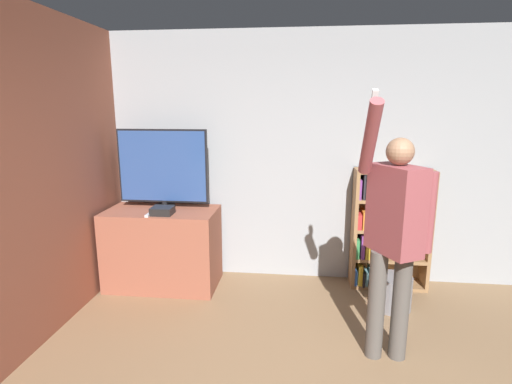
{
  "coord_description": "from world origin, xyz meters",
  "views": [
    {
      "loc": [
        -0.19,
        -1.47,
        1.92
      ],
      "look_at": [
        -0.57,
        1.89,
        1.18
      ],
      "focal_mm": 28.0,
      "sensor_mm": 36.0,
      "label": 1
    }
  ],
  "objects_px": {
    "television": "(163,168)",
    "waste_bin": "(393,292)",
    "bookshelf": "(383,229)",
    "game_console": "(162,211)",
    "person": "(394,231)"
  },
  "relations": [
    {
      "from": "waste_bin",
      "to": "person",
      "type": "bearing_deg",
      "value": -105.72
    },
    {
      "from": "game_console",
      "to": "waste_bin",
      "type": "distance_m",
      "value": 2.4
    },
    {
      "from": "bookshelf",
      "to": "waste_bin",
      "type": "height_order",
      "value": "bookshelf"
    },
    {
      "from": "game_console",
      "to": "person",
      "type": "height_order",
      "value": "person"
    },
    {
      "from": "bookshelf",
      "to": "waste_bin",
      "type": "bearing_deg",
      "value": -87.35
    },
    {
      "from": "television",
      "to": "game_console",
      "type": "distance_m",
      "value": 0.49
    },
    {
      "from": "game_console",
      "to": "waste_bin",
      "type": "xyz_separation_m",
      "value": [
        2.29,
        -0.1,
        -0.72
      ]
    },
    {
      "from": "game_console",
      "to": "television",
      "type": "bearing_deg",
      "value": 104.36
    },
    {
      "from": "television",
      "to": "person",
      "type": "bearing_deg",
      "value": -28.77
    },
    {
      "from": "bookshelf",
      "to": "game_console",
      "type": "bearing_deg",
      "value": -169.63
    },
    {
      "from": "television",
      "to": "bookshelf",
      "type": "relative_size",
      "value": 0.75
    },
    {
      "from": "television",
      "to": "waste_bin",
      "type": "xyz_separation_m",
      "value": [
        2.36,
        -0.38,
        -1.11
      ]
    },
    {
      "from": "person",
      "to": "bookshelf",
      "type": "bearing_deg",
      "value": 142.58
    },
    {
      "from": "television",
      "to": "waste_bin",
      "type": "relative_size",
      "value": 2.76
    },
    {
      "from": "person",
      "to": "waste_bin",
      "type": "relative_size",
      "value": 5.8
    }
  ]
}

